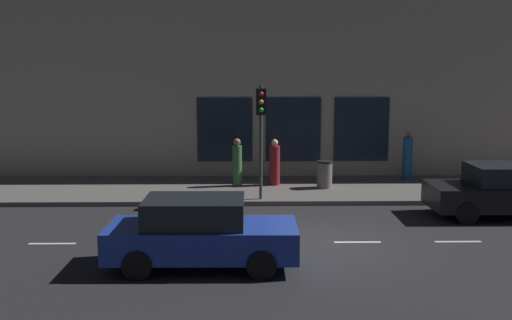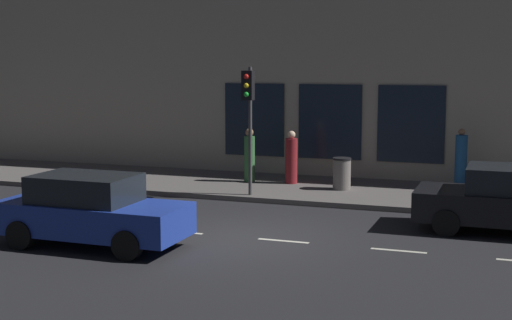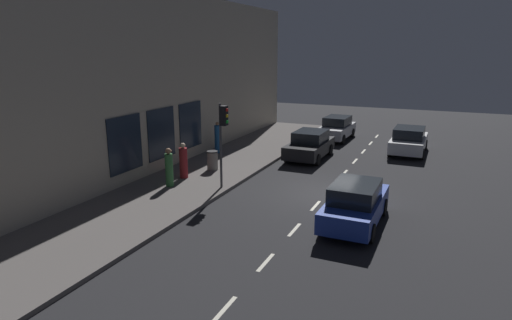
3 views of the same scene
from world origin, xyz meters
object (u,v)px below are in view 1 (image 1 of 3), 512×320
at_px(parked_car_2, 200,233).
at_px(pedestrian_2, 407,157).
at_px(parked_car_1, 503,191).
at_px(pedestrian_1, 275,164).
at_px(trash_bin, 325,174).
at_px(traffic_light, 261,116).
at_px(pedestrian_0, 237,164).

bearing_deg(parked_car_2, pedestrian_2, 143.38).
height_order(parked_car_1, pedestrian_1, pedestrian_1).
xyz_separation_m(pedestrian_1, pedestrian_2, (1.00, -5.16, 0.07)).
bearing_deg(parked_car_1, trash_bin, 53.57).
relative_size(pedestrian_2, trash_bin, 1.88).
height_order(traffic_light, parked_car_1, traffic_light).
bearing_deg(trash_bin, pedestrian_0, 82.54).
bearing_deg(parked_car_1, pedestrian_1, 58.07).
relative_size(traffic_light, pedestrian_1, 2.20).
distance_m(parked_car_1, pedestrian_0, 8.95).
bearing_deg(parked_car_2, pedestrian_1, 167.00).
height_order(parked_car_1, pedestrian_0, pedestrian_0).
distance_m(pedestrian_0, pedestrian_1, 1.38).
distance_m(parked_car_1, pedestrian_1, 7.83).
xyz_separation_m(pedestrian_0, pedestrian_2, (1.14, -6.53, 0.03)).
height_order(parked_car_1, pedestrian_2, pedestrian_2).
bearing_deg(parked_car_1, parked_car_2, 116.83).
bearing_deg(pedestrian_0, traffic_light, 83.68).
bearing_deg(pedestrian_0, trash_bin, 146.90).
relative_size(pedestrian_0, trash_bin, 1.78).
bearing_deg(pedestrian_2, pedestrian_0, 91.80).
relative_size(traffic_light, parked_car_2, 0.88).
distance_m(parked_car_1, parked_car_2, 9.70).
distance_m(traffic_light, trash_bin, 3.76).
distance_m(traffic_light, pedestrian_0, 3.11).
bearing_deg(trash_bin, parked_car_2, 154.22).
distance_m(parked_car_1, trash_bin, 6.05).
xyz_separation_m(pedestrian_0, trash_bin, (-0.41, -3.14, -0.33)).
relative_size(parked_car_2, trash_bin, 4.36).
bearing_deg(trash_bin, pedestrian_2, -65.40).
height_order(parked_car_1, parked_car_2, same).
distance_m(parked_car_2, trash_bin, 8.83).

